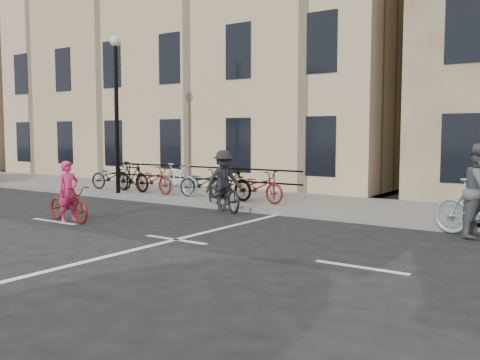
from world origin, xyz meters
The scene contains 8 objects.
ground centered at (0.00, 0.00, 0.00)m, with size 120.00×120.00×0.00m, color black.
sidewalk centered at (-4.00, 6.00, 0.07)m, with size 46.00×4.00×0.15m, color slate.
building_west centered at (-9.00, 13.00, 5.15)m, with size 20.00×10.00×10.00m, color #CEB18B.
building_far centered at (-26.00, 13.00, 4.65)m, with size 12.00×10.00×9.00m, color #CEB18B.
lamp_post centered at (-6.50, 4.40, 3.49)m, with size 0.36×0.36×5.28m.
parked_bikes centered at (-4.35, 5.04, 0.64)m, with size 8.30×1.23×1.05m.
cyclist_pink centered at (-3.73, 0.24, 0.52)m, with size 1.75×0.79×1.50m.
cyclist_dark centered at (-1.65, 3.90, 0.67)m, with size 2.01×1.49×1.71m.
Camera 1 is at (7.23, -8.15, 2.18)m, focal length 40.00 mm.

